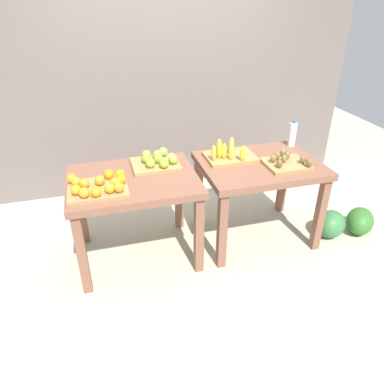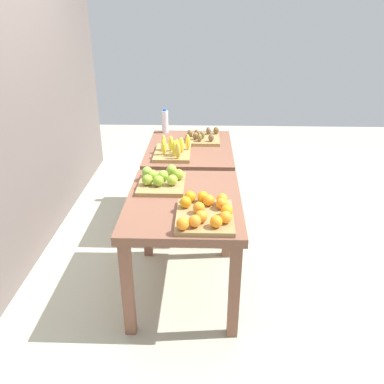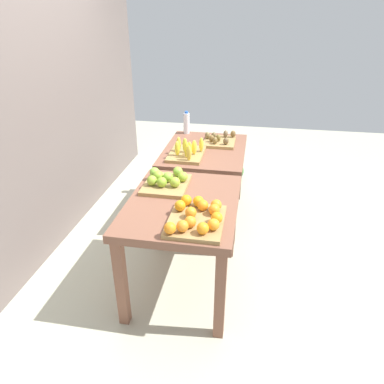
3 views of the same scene
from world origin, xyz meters
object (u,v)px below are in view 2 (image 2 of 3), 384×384
(display_table_left, at_px, (184,214))
(banana_crate, at_px, (173,150))
(water_bottle, at_px, (165,121))
(orange_bin, at_px, (205,212))
(kiwi_bin, at_px, (203,138))
(apple_bin, at_px, (162,180))
(display_table_right, at_px, (190,158))
(watermelon_pile, at_px, (211,174))

(display_table_left, relative_size, banana_crate, 2.36)
(banana_crate, xyz_separation_m, water_bottle, (0.69, 0.14, 0.07))
(orange_bin, xyz_separation_m, kiwi_bin, (1.57, 0.02, -0.01))
(banana_crate, relative_size, water_bottle, 1.76)
(display_table_left, xyz_separation_m, apple_bin, (0.23, 0.18, 0.16))
(display_table_left, bearing_deg, apple_bin, 37.49)
(display_table_left, distance_m, banana_crate, 0.90)
(banana_crate, bearing_deg, display_table_right, -29.56)
(banana_crate, bearing_deg, apple_bin, 176.48)
(watermelon_pile, bearing_deg, display_table_left, 173.55)
(apple_bin, height_order, banana_crate, banana_crate)
(water_bottle, bearing_deg, banana_crate, -168.81)
(kiwi_bin, relative_size, water_bottle, 1.44)
(banana_crate, xyz_separation_m, watermelon_pile, (1.10, -0.36, -0.70))
(kiwi_bin, xyz_separation_m, watermelon_pile, (0.68, -0.10, -0.68))
(orange_bin, height_order, apple_bin, apple_bin)
(display_table_right, distance_m, banana_crate, 0.32)
(display_table_left, bearing_deg, display_table_right, 0.00)
(orange_bin, xyz_separation_m, water_bottle, (1.84, 0.42, 0.07))
(display_table_left, xyz_separation_m, banana_crate, (0.88, 0.14, 0.16))
(display_table_left, bearing_deg, orange_bin, -151.00)
(apple_bin, relative_size, water_bottle, 1.60)
(kiwi_bin, bearing_deg, orange_bin, -179.09)
(watermelon_pile, bearing_deg, apple_bin, 167.09)
(kiwi_bin, bearing_deg, water_bottle, 55.90)
(display_table_right, relative_size, apple_bin, 2.60)
(orange_bin, distance_m, apple_bin, 0.60)
(display_table_left, xyz_separation_m, watermelon_pile, (1.98, -0.22, -0.53))
(apple_bin, height_order, watermelon_pile, apple_bin)
(banana_crate, height_order, watermelon_pile, banana_crate)
(display_table_left, relative_size, watermelon_pile, 1.45)
(water_bottle, bearing_deg, orange_bin, -167.03)
(orange_bin, relative_size, water_bottle, 1.87)
(display_table_left, height_order, water_bottle, water_bottle)
(display_table_right, relative_size, kiwi_bin, 2.89)
(display_table_right, bearing_deg, orange_bin, -173.84)
(apple_bin, height_order, water_bottle, water_bottle)
(kiwi_bin, bearing_deg, apple_bin, 164.24)
(display_table_right, bearing_deg, display_table_left, 180.00)
(apple_bin, bearing_deg, kiwi_bin, -15.76)
(display_table_left, distance_m, orange_bin, 0.35)
(apple_bin, relative_size, kiwi_bin, 1.11)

